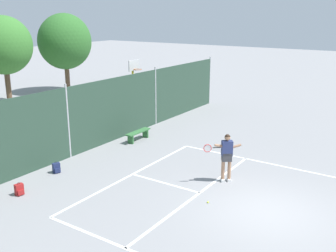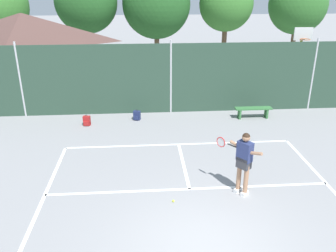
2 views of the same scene
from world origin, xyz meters
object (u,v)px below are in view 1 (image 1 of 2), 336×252
tennis_ball (208,202)px  backpack_navy (56,168)px  basketball_hoop (134,82)px  tennis_player (226,153)px  courtside_bench (138,133)px  backpack_red (19,190)px

tennis_ball → backpack_navy: bearing=99.3°
basketball_hoop → tennis_ball: (-6.98, -8.64, -2.28)m
basketball_hoop → backpack_navy: (-8.01, -2.39, -2.12)m
tennis_player → courtside_bench: 6.20m
tennis_player → backpack_red: size_ratio=4.01×
tennis_player → tennis_ball: 2.25m
courtside_bench → basketball_hoop: bearing=41.0°
tennis_ball → courtside_bench: (4.05, 6.09, 0.33)m
tennis_player → backpack_navy: 6.72m
backpack_red → backpack_navy: size_ratio=1.00×
backpack_navy → basketball_hoop: bearing=16.6°
basketball_hoop → courtside_bench: size_ratio=2.22×
backpack_navy → tennis_ball: bearing=-80.7°
basketball_hoop → tennis_ball: bearing=-129.0°
tennis_ball → backpack_red: bearing=118.2°
courtside_bench → tennis_player: bearing=-110.0°
tennis_player → backpack_navy: (-2.97, 5.95, -0.92)m
courtside_bench → tennis_ball: bearing=-123.6°
tennis_ball → courtside_bench: 7.32m
basketball_hoop → backpack_navy: bearing=-163.4°
tennis_player → backpack_navy: tennis_player is taller
courtside_bench → backpack_navy: bearing=178.1°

